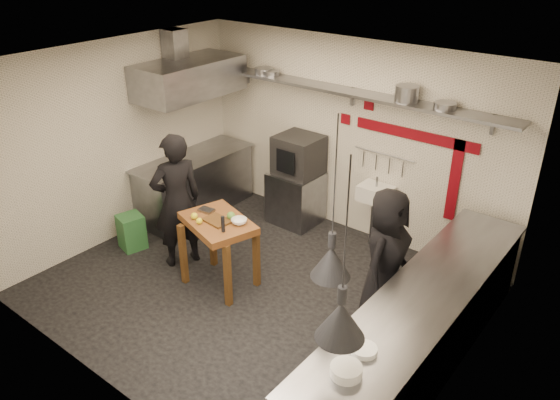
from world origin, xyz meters
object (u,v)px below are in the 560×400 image
Objects in this scene: combi_oven at (299,155)px; chef_left at (177,201)px; prep_table at (219,252)px; oven_stand at (296,197)px; green_bin at (132,232)px; chef_right at (386,257)px.

chef_left is (-0.55, -1.89, -0.18)m from combi_oven.
chef_left reaches higher than prep_table.
green_bin is at bearing -122.15° from oven_stand.
combi_oven is 2.50m from chef_right.
combi_oven is at bearing 56.67° from green_bin.
oven_stand is at bearing 56.81° from green_bin.
oven_stand is at bearing 114.95° from prep_table.
oven_stand is 1.28× the size of combi_oven.
prep_table reaches higher than oven_stand.
chef_left reaches higher than oven_stand.
oven_stand is 0.44× the size of chef_left.
chef_right is (3.50, 0.81, 0.56)m from green_bin.
combi_oven is at bearing -172.99° from chef_left.
chef_right is (2.69, 0.62, -0.10)m from chef_left.
chef_right is at bearing 126.36° from chef_left.
oven_stand reaches higher than green_bin.
oven_stand is 1.60× the size of green_bin.
chef_right is (1.91, 0.67, 0.35)m from prep_table.
prep_table is (0.25, -1.92, 0.06)m from oven_stand.
chef_right reaches higher than oven_stand.
combi_oven is 2.05m from prep_table.
prep_table is at bearing -81.59° from oven_stand.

